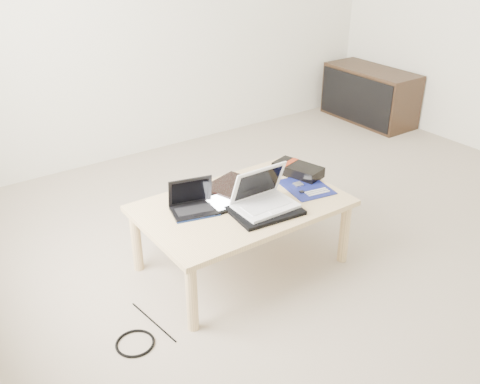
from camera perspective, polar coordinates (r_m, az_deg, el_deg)
ground at (r=3.33m, az=10.82°, el=-5.47°), size 4.00×4.00×0.00m
coffee_table at (r=2.91m, az=0.19°, el=-2.03°), size 1.10×0.70×0.40m
media_cabinet at (r=5.32m, az=13.63°, el=10.01°), size 0.41×0.90×0.50m
book at (r=3.03m, az=-0.88°, el=0.63°), size 0.32×0.29×0.03m
netbook at (r=2.81m, az=-5.03°, el=-1.31°), size 0.27×0.22×0.17m
tablet at (r=2.89m, az=-1.21°, el=-0.92°), size 0.29×0.23×0.01m
remote at (r=2.99m, az=3.20°, el=0.07°), size 0.07×0.22×0.02m
neoprene_sleeve at (r=2.79m, az=2.72°, el=-2.00°), size 0.37×0.29×0.02m
white_laptop at (r=2.80m, az=2.48°, el=-0.64°), size 0.31×0.22×0.21m
motherboard at (r=3.07m, az=7.09°, el=0.54°), size 0.28×0.32×0.01m
gpu_box at (r=3.20m, az=6.19°, el=2.37°), size 0.22×0.32×0.06m
cable_coil at (r=2.87m, az=-1.27°, el=-1.18°), size 0.12×0.12×0.01m
floor_cable_coil at (r=2.64m, az=-11.13°, el=-15.55°), size 0.23×0.23×0.01m
floor_cable_trail at (r=2.74m, az=-9.22°, el=-13.52°), size 0.05×0.37×0.01m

